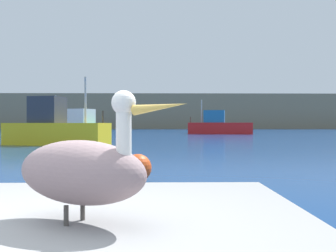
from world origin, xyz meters
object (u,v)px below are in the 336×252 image
Objects in this scene: fishing_boat_red at (219,126)px; pelican at (82,170)px; fishing_boat_green at (74,125)px; mooring_buoy at (138,168)px; fishing_boat_yellow at (55,129)px.

pelican is at bearing 92.49° from fishing_boat_red.
mooring_buoy is (9.37, -33.43, -0.74)m from fishing_boat_green.
fishing_boat_yellow is 14.65m from mooring_buoy.
fishing_boat_green is (-9.40, 39.08, 0.05)m from pelican.
fishing_boat_red reaches higher than fishing_boat_yellow.
mooring_buoy is (-7.25, -34.48, -0.68)m from fishing_boat_red.
pelican is at bearing 128.66° from fishing_boat_green.
mooring_buoy is at bearing -53.36° from fishing_boat_yellow.
fishing_boat_red is 1.22× the size of fishing_boat_yellow.
pelican is at bearing -89.73° from mooring_buoy.
pelican is 0.14× the size of fishing_boat_green.
pelican is 1.92× the size of mooring_buoy.
fishing_boat_green is at bearing 16.31° from fishing_boat_red.
fishing_boat_green is at bearing 105.66° from mooring_buoy.
fishing_boat_red is 12.62× the size of mooring_buoy.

